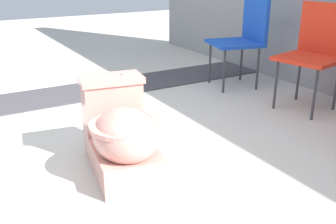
% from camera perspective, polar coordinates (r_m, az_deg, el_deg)
% --- Properties ---
extents(ground_plane, '(14.00, 14.00, 0.00)m').
position_cam_1_polar(ground_plane, '(2.43, -12.71, -7.22)').
color(ground_plane, beige).
extents(gravel_strip, '(0.56, 8.00, 0.01)m').
position_cam_1_polar(gravel_strip, '(3.75, -11.85, 2.97)').
color(gravel_strip, '#423F44').
rests_on(gravel_strip, ground).
extents(toilet, '(0.68, 0.47, 0.52)m').
position_cam_1_polar(toilet, '(2.21, -6.70, -3.34)').
color(toilet, tan).
rests_on(toilet, ground).
extents(folding_chair_left, '(0.53, 0.53, 0.83)m').
position_cam_1_polar(folding_chair_left, '(3.83, 11.07, 11.21)').
color(folding_chair_left, '#1947B2').
rests_on(folding_chair_left, ground).
extents(folding_chair_middle, '(0.52, 0.52, 0.83)m').
position_cam_1_polar(folding_chair_middle, '(3.37, 20.87, 9.02)').
color(folding_chair_middle, red).
rests_on(folding_chair_middle, ground).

